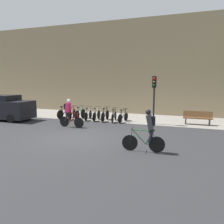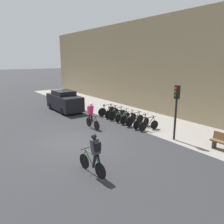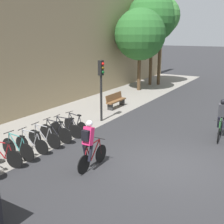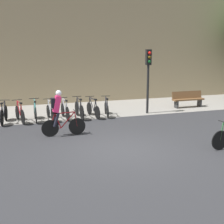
{
  "view_description": "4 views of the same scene",
  "coord_description": "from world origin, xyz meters",
  "px_view_note": "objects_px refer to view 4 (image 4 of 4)",
  "views": [
    {
      "loc": [
        5.27,
        -9.68,
        2.92
      ],
      "look_at": [
        1.31,
        1.66,
        1.18
      ],
      "focal_mm": 35.0,
      "sensor_mm": 36.0,
      "label": 1
    },
    {
      "loc": [
        10.73,
        -5.23,
        4.63
      ],
      "look_at": [
        0.11,
        2.6,
        1.42
      ],
      "focal_mm": 35.0,
      "sensor_mm": 36.0,
      "label": 2
    },
    {
      "loc": [
        -8.87,
        -2.96,
        4.51
      ],
      "look_at": [
        1.58,
        3.34,
        1.09
      ],
      "focal_mm": 45.0,
      "sensor_mm": 36.0,
      "label": 3
    },
    {
      "loc": [
        -3.36,
        -9.34,
        3.4
      ],
      "look_at": [
        0.35,
        2.17,
        0.81
      ],
      "focal_mm": 50.0,
      "sensor_mm": 36.0,
      "label": 4
    }
  ],
  "objects_px": {
    "parked_bike_1": "(20,113)",
    "bench": "(188,99)",
    "parked_bike_3": "(50,112)",
    "parked_bike_7": "(107,108)",
    "parked_bike_0": "(4,114)",
    "parked_bike_6": "(93,109)",
    "traffic_light_pole": "(148,69)",
    "parked_bike_4": "(65,111)",
    "cyclist_pink": "(59,112)",
    "parked_bike_2": "(35,112)",
    "parked_bike_5": "(79,109)"
  },
  "relations": [
    {
      "from": "parked_bike_2",
      "to": "bench",
      "type": "distance_m",
      "value": 8.4
    },
    {
      "from": "parked_bike_1",
      "to": "parked_bike_6",
      "type": "height_order",
      "value": "parked_bike_1"
    },
    {
      "from": "parked_bike_2",
      "to": "parked_bike_5",
      "type": "distance_m",
      "value": 2.05
    },
    {
      "from": "parked_bike_0",
      "to": "parked_bike_6",
      "type": "height_order",
      "value": "parked_bike_0"
    },
    {
      "from": "parked_bike_4",
      "to": "parked_bike_6",
      "type": "bearing_deg",
      "value": -0.05
    },
    {
      "from": "parked_bike_1",
      "to": "parked_bike_7",
      "type": "bearing_deg",
      "value": -0.0
    },
    {
      "from": "traffic_light_pole",
      "to": "parked_bike_2",
      "type": "bearing_deg",
      "value": 179.2
    },
    {
      "from": "parked_bike_2",
      "to": "parked_bike_4",
      "type": "height_order",
      "value": "parked_bike_2"
    },
    {
      "from": "parked_bike_3",
      "to": "parked_bike_0",
      "type": "bearing_deg",
      "value": 179.95
    },
    {
      "from": "parked_bike_4",
      "to": "parked_bike_7",
      "type": "height_order",
      "value": "parked_bike_4"
    },
    {
      "from": "parked_bike_6",
      "to": "bench",
      "type": "bearing_deg",
      "value": 7.14
    },
    {
      "from": "parked_bike_2",
      "to": "parked_bike_0",
      "type": "bearing_deg",
      "value": 179.99
    },
    {
      "from": "parked_bike_3",
      "to": "parked_bike_7",
      "type": "relative_size",
      "value": 1.03
    },
    {
      "from": "parked_bike_2",
      "to": "parked_bike_4",
      "type": "relative_size",
      "value": 1.02
    },
    {
      "from": "parked_bike_2",
      "to": "parked_bike_6",
      "type": "xyz_separation_m",
      "value": [
        2.73,
        -0.0,
        -0.03
      ]
    },
    {
      "from": "parked_bike_6",
      "to": "bench",
      "type": "xyz_separation_m",
      "value": [
        5.64,
        0.71,
        0.09
      ]
    },
    {
      "from": "cyclist_pink",
      "to": "parked_bike_0",
      "type": "xyz_separation_m",
      "value": [
        -2.05,
        2.79,
        -0.53
      ]
    },
    {
      "from": "parked_bike_0",
      "to": "bench",
      "type": "xyz_separation_m",
      "value": [
        9.73,
        0.7,
        0.06
      ]
    },
    {
      "from": "parked_bike_0",
      "to": "bench",
      "type": "distance_m",
      "value": 9.76
    },
    {
      "from": "parked_bike_5",
      "to": "traffic_light_pole",
      "type": "relative_size",
      "value": 0.54
    },
    {
      "from": "parked_bike_3",
      "to": "traffic_light_pole",
      "type": "bearing_deg",
      "value": -0.9
    },
    {
      "from": "parked_bike_0",
      "to": "parked_bike_5",
      "type": "bearing_deg",
      "value": -0.02
    },
    {
      "from": "cyclist_pink",
      "to": "parked_bike_4",
      "type": "bearing_deg",
      "value": 76.2
    },
    {
      "from": "cyclist_pink",
      "to": "parked_bike_7",
      "type": "distance_m",
      "value": 3.94
    },
    {
      "from": "parked_bike_6",
      "to": "traffic_light_pole",
      "type": "xyz_separation_m",
      "value": [
        2.83,
        -0.08,
        1.85
      ]
    },
    {
      "from": "parked_bike_2",
      "to": "parked_bike_3",
      "type": "xyz_separation_m",
      "value": [
        0.68,
        -0.0,
        -0.03
      ]
    },
    {
      "from": "parked_bike_3",
      "to": "parked_bike_7",
      "type": "xyz_separation_m",
      "value": [
        2.73,
        0.0,
        -0.0
      ]
    },
    {
      "from": "parked_bike_4",
      "to": "bench",
      "type": "relative_size",
      "value": 0.9
    },
    {
      "from": "parked_bike_0",
      "to": "parked_bike_5",
      "type": "relative_size",
      "value": 0.95
    },
    {
      "from": "parked_bike_0",
      "to": "parked_bike_2",
      "type": "relative_size",
      "value": 0.97
    },
    {
      "from": "parked_bike_1",
      "to": "parked_bike_4",
      "type": "height_order",
      "value": "parked_bike_4"
    },
    {
      "from": "parked_bike_2",
      "to": "parked_bike_3",
      "type": "height_order",
      "value": "parked_bike_2"
    },
    {
      "from": "cyclist_pink",
      "to": "bench",
      "type": "height_order",
      "value": "cyclist_pink"
    },
    {
      "from": "parked_bike_0",
      "to": "parked_bike_3",
      "type": "xyz_separation_m",
      "value": [
        2.05,
        -0.0,
        -0.03
      ]
    },
    {
      "from": "parked_bike_1",
      "to": "bench",
      "type": "height_order",
      "value": "parked_bike_1"
    },
    {
      "from": "parked_bike_3",
      "to": "parked_bike_7",
      "type": "distance_m",
      "value": 2.73
    },
    {
      "from": "parked_bike_0",
      "to": "parked_bike_4",
      "type": "bearing_deg",
      "value": -0.03
    },
    {
      "from": "parked_bike_1",
      "to": "bench",
      "type": "relative_size",
      "value": 0.89
    },
    {
      "from": "parked_bike_0",
      "to": "parked_bike_5",
      "type": "height_order",
      "value": "parked_bike_0"
    },
    {
      "from": "parked_bike_0",
      "to": "traffic_light_pole",
      "type": "distance_m",
      "value": 7.16
    },
    {
      "from": "parked_bike_4",
      "to": "parked_bike_7",
      "type": "relative_size",
      "value": 1.07
    },
    {
      "from": "parked_bike_4",
      "to": "traffic_light_pole",
      "type": "xyz_separation_m",
      "value": [
        4.2,
        -0.08,
        1.84
      ]
    },
    {
      "from": "cyclist_pink",
      "to": "bench",
      "type": "xyz_separation_m",
      "value": [
        7.69,
        3.49,
        -0.47
      ]
    },
    {
      "from": "parked_bike_6",
      "to": "cyclist_pink",
      "type": "bearing_deg",
      "value": -126.37
    },
    {
      "from": "parked_bike_3",
      "to": "bench",
      "type": "xyz_separation_m",
      "value": [
        7.68,
        0.71,
        0.09
      ]
    },
    {
      "from": "traffic_light_pole",
      "to": "parked_bike_1",
      "type": "bearing_deg",
      "value": 179.3
    },
    {
      "from": "parked_bike_6",
      "to": "parked_bike_1",
      "type": "bearing_deg",
      "value": 179.98
    },
    {
      "from": "parked_bike_4",
      "to": "parked_bike_6",
      "type": "xyz_separation_m",
      "value": [
        1.37,
        -0.0,
        -0.01
      ]
    },
    {
      "from": "parked_bike_4",
      "to": "parked_bike_1",
      "type": "bearing_deg",
      "value": -180.0
    },
    {
      "from": "cyclist_pink",
      "to": "parked_bike_7",
      "type": "height_order",
      "value": "cyclist_pink"
    }
  ]
}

